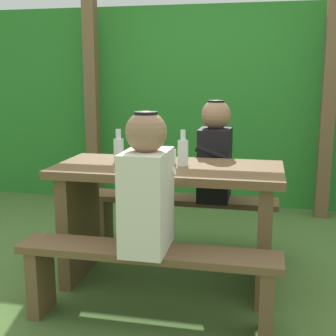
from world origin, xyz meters
The scene contains 13 objects.
ground_plane centered at (0.00, 0.00, 0.00)m, with size 12.00×12.00×0.00m, color #4C6D32.
hedge_backdrop centered at (0.00, 2.36, 0.99)m, with size 6.40×0.99×1.99m, color #2A7A28.
pergola_post_left centered at (-1.13, 1.65, 1.13)m, with size 0.12×0.12×2.27m, color brown.
pergola_post_right centered at (1.13, 1.65, 1.13)m, with size 0.12×0.12×2.27m, color brown.
picnic_table centered at (0.00, 0.00, 0.52)m, with size 1.40×0.64×0.77m.
bench_near centered at (0.00, -0.53, 0.31)m, with size 1.40×0.24×0.43m.
bench_far centered at (0.00, 0.53, 0.31)m, with size 1.40×0.24×0.43m.
person_white_shirt centered at (0.00, -0.52, 0.76)m, with size 0.25×0.35×0.72m.
person_black_coat centered at (0.24, 0.52, 0.76)m, with size 0.25×0.35×0.72m.
drinking_glass centered at (0.00, 0.07, 0.82)m, with size 0.08×0.08×0.09m, color silver.
bottle_left centered at (0.09, 0.02, 0.86)m, with size 0.07×0.07×0.22m.
bottle_right centered at (-0.33, 0.04, 0.86)m, with size 0.06×0.06×0.21m.
cell_phone centered at (-0.15, -0.01, 0.78)m, with size 0.07×0.14×0.01m, color black.
Camera 1 is at (0.57, -2.71, 1.33)m, focal length 48.86 mm.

